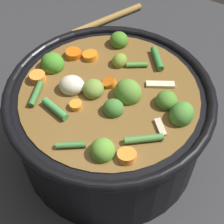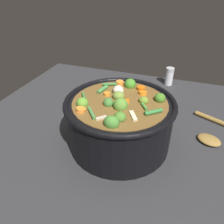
# 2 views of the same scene
# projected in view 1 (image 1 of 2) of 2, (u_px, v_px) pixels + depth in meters

# --- Properties ---
(ground_plane) EXTENTS (1.10, 1.10, 0.00)m
(ground_plane) POSITION_uv_depth(u_px,v_px,m) (110.00, 147.00, 0.62)
(ground_plane) COLOR #2D2D30
(cooking_pot) EXTENTS (0.32, 0.32, 0.18)m
(cooking_pot) POSITION_uv_depth(u_px,v_px,m) (110.00, 120.00, 0.56)
(cooking_pot) COLOR black
(cooking_pot) RESTS_ON ground_plane
(wooden_spoon) EXTENTS (0.19, 0.20, 0.02)m
(wooden_spoon) POSITION_uv_depth(u_px,v_px,m) (123.00, 33.00, 0.82)
(wooden_spoon) COLOR olive
(wooden_spoon) RESTS_ON ground_plane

